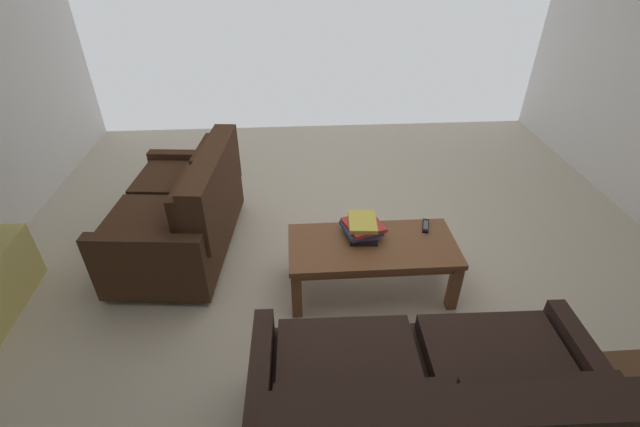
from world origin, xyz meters
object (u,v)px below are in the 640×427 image
sofa_main (428,408)px  loveseat_near (184,212)px  coffee_table (372,251)px  tv_remote (426,226)px  book_stack (362,227)px

sofa_main → loveseat_near: loveseat_near is taller
coffee_table → tv_remote: (-0.42, -0.18, 0.08)m
book_stack → tv_remote: 0.49m
coffee_table → tv_remote: bearing=-157.5°
tv_remote → loveseat_near: bearing=-12.2°
sofa_main → loveseat_near: bearing=-49.9°
book_stack → tv_remote: book_stack is taller
coffee_table → loveseat_near: bearing=-21.9°
loveseat_near → coffee_table: loveseat_near is taller
book_stack → tv_remote: bearing=-172.3°
sofa_main → loveseat_near: size_ratio=1.21×
sofa_main → loveseat_near: 2.33m
tv_remote → coffee_table: bearing=22.5°
sofa_main → book_stack: (0.13, -1.32, 0.13)m
book_stack → tv_remote: (-0.48, -0.07, -0.06)m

